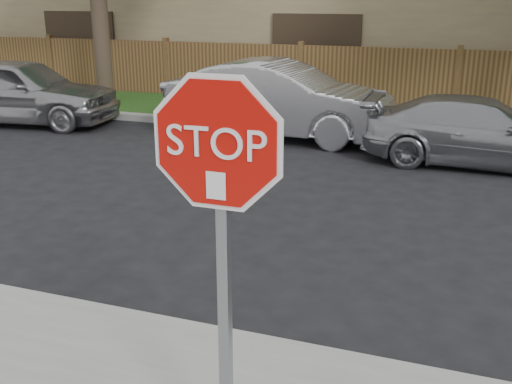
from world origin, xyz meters
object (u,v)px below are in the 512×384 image
at_px(stop_sign, 220,201).
at_px(sedan_far_left, 20,91).
at_px(sedan_left, 279,100).
at_px(sedan_right, 481,132).

height_order(stop_sign, sedan_far_left, stop_sign).
bearing_deg(stop_sign, sedan_far_left, 135.48).
xyz_separation_m(sedan_left, sedan_right, (3.97, -0.88, -0.20)).
bearing_deg(sedan_left, sedan_far_left, 99.45).
bearing_deg(sedan_right, sedan_far_left, 88.73).
relative_size(stop_sign, sedan_left, 0.53).
bearing_deg(sedan_far_left, sedan_left, -91.48).
relative_size(sedan_far_left, sedan_left, 0.94).
distance_m(stop_sign, sedan_left, 9.48).
xyz_separation_m(stop_sign, sedan_right, (1.46, 8.20, -1.24)).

